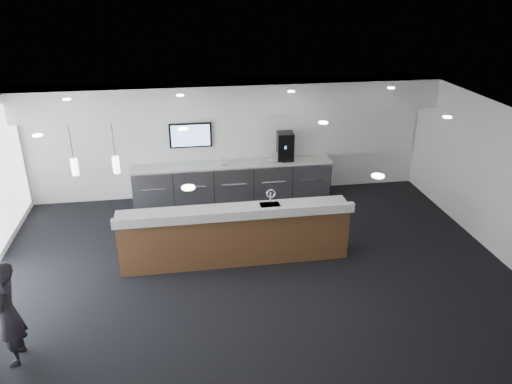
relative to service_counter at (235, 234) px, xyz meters
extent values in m
plane|color=black|center=(0.30, -0.61, -0.58)|extent=(10.00, 10.00, 0.00)
cube|color=black|center=(0.30, -0.61, 2.42)|extent=(10.00, 8.00, 0.02)
cube|color=white|center=(0.30, 3.39, 0.92)|extent=(10.00, 0.02, 3.00)
cube|color=white|center=(5.30, -0.61, 0.92)|extent=(0.02, 8.00, 3.00)
cube|color=white|center=(0.30, 2.94, 2.07)|extent=(10.00, 0.90, 0.70)
cube|color=white|center=(0.30, 3.36, 1.02)|extent=(9.80, 0.06, 1.40)
cube|color=#989BA0|center=(0.30, 3.03, -0.13)|extent=(5.00, 0.60, 0.90)
cube|color=silver|center=(0.30, 3.03, 0.35)|extent=(5.06, 0.66, 0.05)
cylinder|color=silver|center=(-1.70, 2.71, -0.08)|extent=(0.60, 0.02, 0.02)
cylinder|color=silver|center=(-0.70, 2.71, -0.08)|extent=(0.60, 0.02, 0.02)
cylinder|color=silver|center=(0.30, 2.71, -0.08)|extent=(0.60, 0.02, 0.02)
cylinder|color=silver|center=(1.30, 2.71, -0.08)|extent=(0.60, 0.02, 0.02)
cylinder|color=silver|center=(2.30, 2.71, -0.08)|extent=(0.60, 0.02, 0.02)
cube|color=black|center=(-0.70, 3.30, 1.07)|extent=(1.05, 0.07, 0.62)
cube|color=#357ED7|center=(-0.70, 3.26, 1.07)|extent=(0.95, 0.01, 0.54)
cylinder|color=#FFE7C6|center=(-2.10, 0.19, 1.67)|extent=(0.12, 0.12, 0.30)
cylinder|color=#FFE7C6|center=(-2.80, 0.19, 1.67)|extent=(0.12, 0.12, 0.30)
cube|color=brown|center=(0.00, 0.01, -0.05)|extent=(4.50, 0.64, 1.05)
cube|color=silver|center=(0.00, 0.01, 0.50)|extent=(4.58, 0.72, 0.06)
cube|color=silver|center=(0.00, -0.34, 0.59)|extent=(4.58, 0.13, 0.18)
cylinder|color=silver|center=(0.72, 0.11, 0.67)|extent=(0.04, 0.04, 0.28)
torus|color=silver|center=(0.72, 0.05, 0.81)|extent=(0.19, 0.03, 0.19)
cube|color=black|center=(1.66, 3.11, 0.73)|extent=(0.44, 0.49, 0.71)
cube|color=silver|center=(1.66, 2.86, 0.38)|extent=(0.26, 0.12, 0.02)
cube|color=silver|center=(0.09, 2.95, 0.47)|extent=(0.15, 0.04, 0.20)
cube|color=silver|center=(1.38, 2.93, 0.50)|extent=(0.19, 0.07, 0.25)
imported|color=black|center=(-3.58, -2.31, 0.25)|extent=(0.43, 0.62, 1.65)
imported|color=white|center=(1.66, 2.94, 0.42)|extent=(0.10, 0.10, 0.09)
imported|color=white|center=(1.52, 2.94, 0.42)|extent=(0.14, 0.14, 0.09)
imported|color=white|center=(1.38, 2.94, 0.42)|extent=(0.12, 0.12, 0.09)
imported|color=white|center=(1.24, 2.94, 0.42)|extent=(0.13, 0.13, 0.09)
imported|color=white|center=(1.10, 2.94, 0.42)|extent=(0.13, 0.13, 0.09)
imported|color=white|center=(0.96, 2.94, 0.42)|extent=(0.11, 0.11, 0.09)
camera|label=1|loc=(-0.96, -8.68, 4.76)|focal=35.00mm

